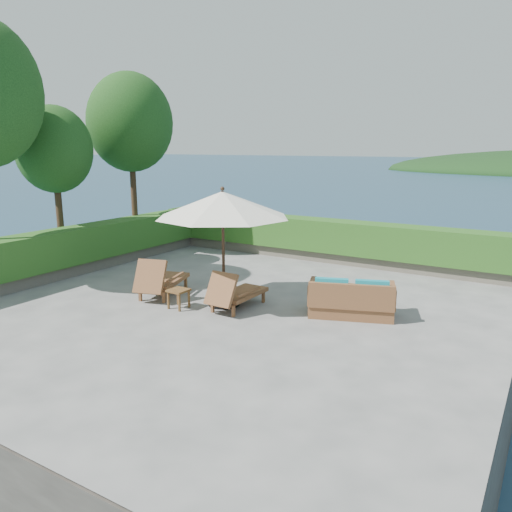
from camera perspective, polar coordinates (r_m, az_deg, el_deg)
The scene contains 14 objects.
ground at distance 11.69m, azimuth -3.31°, elevation -5.82°, with size 12.00×12.00×0.00m, color gray.
foundation at distance 12.27m, azimuth -3.22°, elevation -12.72°, with size 12.00×12.00×3.00m, color #585045.
ocean at distance 12.95m, azimuth -3.13°, elevation -18.53°, with size 600.00×600.00×0.00m, color #18334D.
planter_wall_far at distance 16.40m, azimuth 7.83°, elevation 0.08°, with size 12.00×0.60×0.36m, color #6F6858.
planter_wall_left at distance 15.42m, azimuth -20.75°, elevation -1.43°, with size 0.60×12.00×0.36m, color #6F6858.
hedge_far at distance 16.27m, azimuth 7.90°, elevation 2.39°, with size 12.40×0.90×1.00m, color #234B15.
hedge_left at distance 15.28m, azimuth -20.94°, elevation 1.01°, with size 0.90×12.40×1.00m, color #234B15.
tree_mid at distance 15.96m, azimuth -22.08°, elevation 11.16°, with size 2.20×2.20×4.83m.
tree_far at distance 17.45m, azimuth -14.19°, elevation 14.53°, with size 2.80×2.80×6.03m.
patio_umbrella at distance 11.35m, azimuth -3.83°, elevation 5.77°, with size 3.61×3.61×2.78m.
lounge_left at distance 12.61m, azimuth -10.85°, elevation -2.64°, with size 1.20×1.92×1.03m.
lounge_right at distance 11.42m, azimuth -2.43°, elevation -4.17°, with size 0.79×1.68×0.96m.
side_table at distance 11.61m, azimuth -8.86°, elevation -4.17°, with size 0.44×0.44×0.45m.
wicker_loveseat at distance 11.16m, azimuth 10.81°, elevation -5.04°, with size 2.05×1.51×0.91m.
Camera 1 is at (6.32, -9.13, 3.67)m, focal length 35.00 mm.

